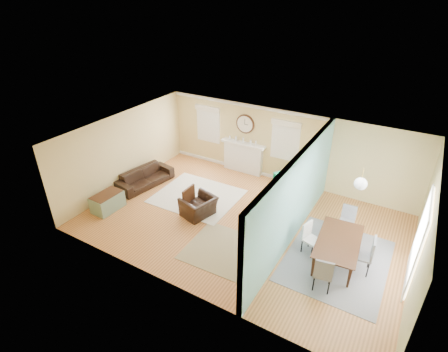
{
  "coord_description": "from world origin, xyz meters",
  "views": [
    {
      "loc": [
        3.81,
        -7.52,
        6.19
      ],
      "look_at": [
        -0.8,
        0.3,
        1.2
      ],
      "focal_mm": 28.0,
      "sensor_mm": 36.0,
      "label": 1
    }
  ],
  "objects": [
    {
      "name": "dining_table",
      "position": [
        2.85,
        -0.22,
        0.32
      ],
      "size": [
        1.17,
        1.9,
        0.64
      ],
      "primitive_type": "imported",
      "rotation": [
        0.0,
        0.0,
        1.66
      ],
      "color": "#4F2812",
      "rests_on": "floor"
    },
    {
      "name": "ceiling",
      "position": [
        0.0,
        0.0,
        2.6
      ],
      "size": [
        9.0,
        6.0,
        0.02
      ],
      "primitive_type": "cube",
      "color": "white",
      "rests_on": "wall_back"
    },
    {
      "name": "fireplace",
      "position": [
        -1.5,
        2.88,
        0.6
      ],
      "size": [
        1.7,
        0.3,
        1.17
      ],
      "color": "white",
      "rests_on": "ground"
    },
    {
      "name": "rug_grey",
      "position": [
        2.85,
        -0.22,
        0.01
      ],
      "size": [
        2.41,
        3.02,
        0.01
      ],
      "primitive_type": "cube",
      "color": "gray",
      "rests_on": "floor"
    },
    {
      "name": "pendant",
      "position": [
        3.0,
        0.0,
        2.2
      ],
      "size": [
        0.3,
        0.3,
        0.55
      ],
      "color": "gold",
      "rests_on": "ceiling"
    },
    {
      "name": "tv",
      "position": [
        1.17,
        1.26,
        1.13
      ],
      "size": [
        0.28,
        1.17,
        0.67
      ],
      "primitive_type": "imported",
      "rotation": [
        0.0,
        0.0,
        1.46
      ],
      "color": "black",
      "rests_on": "credenza"
    },
    {
      "name": "dining_chair_s",
      "position": [
        2.77,
        -1.32,
        0.55
      ],
      "size": [
        0.48,
        0.48,
        0.94
      ],
      "color": "gray",
      "rests_on": "floor"
    },
    {
      "name": "dining_chair_w",
      "position": [
        2.15,
        -0.27,
        0.51
      ],
      "size": [
        0.48,
        0.48,
        0.88
      ],
      "color": "white",
      "rests_on": "floor"
    },
    {
      "name": "wall_clock",
      "position": [
        -1.5,
        2.97,
        1.85
      ],
      "size": [
        0.7,
        0.07,
        0.7
      ],
      "color": "#4F2812",
      "rests_on": "wall_back"
    },
    {
      "name": "french_doors",
      "position": [
        4.45,
        0.0,
        1.1
      ],
      "size": [
        0.06,
        1.7,
        2.2
      ],
      "color": "white",
      "rests_on": "ground"
    },
    {
      "name": "floor",
      "position": [
        0.0,
        0.0,
        0.0
      ],
      "size": [
        9.0,
        9.0,
        0.0
      ],
      "primitive_type": "plane",
      "color": "#9B582A",
      "rests_on": "ground"
    },
    {
      "name": "rug_cream",
      "position": [
        -1.96,
        0.52,
        0.01
      ],
      "size": [
        2.69,
        2.34,
        0.01
      ],
      "primitive_type": "cube",
      "rotation": [
        0.0,
        0.0,
        0.02
      ],
      "color": "#F1E7CF",
      "rests_on": "floor"
    },
    {
      "name": "potted_plant",
      "position": [
        1.16,
        0.34,
        0.75
      ],
      "size": [
        0.51,
        0.47,
        0.47
      ],
      "primitive_type": "imported",
      "rotation": [
        0.0,
        0.0,
        0.28
      ],
      "color": "#337F33",
      "rests_on": "garden_stool"
    },
    {
      "name": "wall_back",
      "position": [
        0.0,
        3.0,
        1.3
      ],
      "size": [
        9.0,
        0.02,
        2.6
      ],
      "primitive_type": "cube",
      "color": "#DAC27A",
      "rests_on": "ground"
    },
    {
      "name": "dining_chair_n",
      "position": [
        2.75,
        0.95,
        0.52
      ],
      "size": [
        0.4,
        0.4,
        0.88
      ],
      "color": "gray",
      "rests_on": "floor"
    },
    {
      "name": "credenza",
      "position": [
        1.19,
        1.26,
        0.4
      ],
      "size": [
        0.55,
        1.62,
        0.8
      ],
      "color": "olive",
      "rests_on": "floor"
    },
    {
      "name": "wall_right",
      "position": [
        4.5,
        0.0,
        1.3
      ],
      "size": [
        0.02,
        6.0,
        2.6
      ],
      "primitive_type": "cube",
      "color": "#DAC27A",
      "rests_on": "ground"
    },
    {
      "name": "wall_left",
      "position": [
        -4.5,
        0.0,
        1.3
      ],
      "size": [
        0.02,
        6.0,
        2.6
      ],
      "primitive_type": "cube",
      "color": "#DAC27A",
      "rests_on": "ground"
    },
    {
      "name": "eames_chair",
      "position": [
        -1.31,
        -0.34,
        0.31
      ],
      "size": [
        1.05,
        1.13,
        0.62
      ],
      "primitive_type": "imported",
      "rotation": [
        0.0,
        0.0,
        -1.83
      ],
      "color": "black",
      "rests_on": "floor"
    },
    {
      "name": "rug_jute",
      "position": [
        0.3,
        -1.33,
        0.01
      ],
      "size": [
        2.27,
        1.89,
        0.01
      ],
      "primitive_type": "cube",
      "rotation": [
        0.0,
        0.0,
        0.04
      ],
      "color": "tan",
      "rests_on": "floor"
    },
    {
      "name": "garden_stool",
      "position": [
        1.16,
        0.34,
        0.26
      ],
      "size": [
        0.35,
        0.35,
        0.52
      ],
      "primitive_type": "cylinder",
      "color": "white",
      "rests_on": "floor"
    },
    {
      "name": "window_left",
      "position": [
        -3.05,
        2.95,
        1.66
      ],
      "size": [
        1.05,
        0.13,
        1.42
      ],
      "color": "white",
      "rests_on": "wall_back"
    },
    {
      "name": "trunk",
      "position": [
        -3.93,
        -1.52,
        0.27
      ],
      "size": [
        0.6,
        0.96,
        0.55
      ],
      "color": "gray",
      "rests_on": "floor"
    },
    {
      "name": "window_right",
      "position": [
        0.05,
        2.95,
        1.66
      ],
      "size": [
        1.05,
        0.13,
        1.42
      ],
      "color": "white",
      "rests_on": "wall_back"
    },
    {
      "name": "partition",
      "position": [
        1.51,
        0.28,
        1.36
      ],
      "size": [
        0.17,
        6.0,
        2.6
      ],
      "color": "#DAC27A",
      "rests_on": "ground"
    },
    {
      "name": "wall_front",
      "position": [
        0.0,
        -3.0,
        1.3
      ],
      "size": [
        9.0,
        0.02,
        2.6
      ],
      "primitive_type": "cube",
      "color": "#DAC27A",
      "rests_on": "ground"
    },
    {
      "name": "sofa",
      "position": [
        -3.96,
        0.24,
        0.3
      ],
      "size": [
        1.13,
        2.14,
        0.59
      ],
      "primitive_type": "imported",
      "rotation": [
        0.0,
        0.0,
        1.4
      ],
      "color": "black",
      "rests_on": "floor"
    },
    {
      "name": "green_chair",
      "position": [
        0.48,
        2.33,
        0.33
      ],
      "size": [
        1.0,
        1.01,
        0.66
      ],
      "primitive_type": "imported",
      "rotation": [
        0.0,
        0.0,
        2.5
      ],
      "color": "#0B7259",
      "rests_on": "floor"
    },
    {
      "name": "dining_chair_e",
      "position": [
        3.42,
        -0.29,
        0.59
      ],
      "size": [
        0.49,
        0.49,
        1.01
      ],
      "color": "gray",
      "rests_on": "floor"
    }
  ]
}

